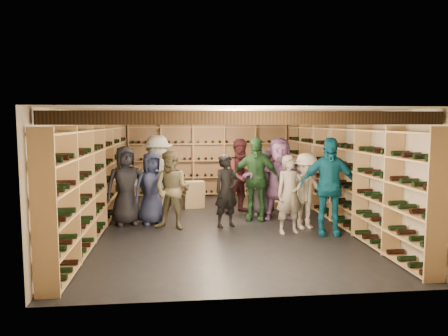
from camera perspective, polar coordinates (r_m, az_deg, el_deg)
name	(u,v)px	position (r m, az deg, el deg)	size (l,w,h in m)	color
ground	(221,224)	(9.53, -0.35, -7.34)	(8.00, 8.00, 0.00)	black
walls	(221,169)	(9.32, -0.36, -0.15)	(5.52, 8.02, 2.40)	tan
ceiling	(221,113)	(9.27, -0.36, 7.25)	(5.50, 8.00, 0.01)	beige
ceiling_joists	(221,119)	(9.27, -0.36, 6.38)	(5.40, 7.12, 0.18)	black
wine_rack_left	(98,177)	(9.43, -16.09, -1.08)	(0.32, 7.50, 2.15)	tan
wine_rack_right	(337,173)	(9.93, 14.57, -0.69)	(0.32, 7.50, 2.15)	tan
wine_rack_back	(209,160)	(13.13, -2.03, 1.11)	(4.70, 0.30, 2.15)	tan
crate_stack_left	(194,194)	(11.30, -3.89, -3.47)	(0.54, 0.39, 0.68)	tan
crate_stack_right	(252,200)	(11.47, 3.66, -4.18)	(0.52, 0.36, 0.34)	tan
crate_loose	(277,204)	(11.37, 6.99, -4.74)	(0.50, 0.33, 0.17)	tan
person_0	(126,186)	(9.57, -12.72, -2.25)	(0.83, 0.54, 1.70)	black
person_1	(226,191)	(9.15, 0.33, -3.01)	(0.56, 0.37, 1.53)	black
person_2	(172,190)	(9.02, -6.78, -2.91)	(0.79, 0.61, 1.62)	brown
person_3	(306,191)	(9.16, 10.66, -2.98)	(1.01, 0.58, 1.57)	beige
person_4	(329,186)	(8.75, 13.50, -2.34)	(1.12, 0.47, 1.91)	#0F5875
person_6	(152,188)	(9.52, -9.42, -2.64)	(0.76, 0.50, 1.56)	#242A4C
person_7	(290,194)	(8.72, 8.59, -3.44)	(0.57, 0.37, 1.56)	gray
person_8	(242,176)	(10.55, 2.31, -1.06)	(0.88, 0.68, 1.80)	#3F191B
person_9	(158,176)	(10.30, -8.68, -1.03)	(1.23, 0.70, 1.90)	#AAA99C
person_10	(255,179)	(9.80, 4.09, -1.44)	(1.09, 0.45, 1.86)	#204723
person_11	(279,179)	(9.93, 7.21, -1.38)	(1.73, 0.55, 1.86)	#7F5283
person_12	(262,183)	(10.34, 5.03, -1.90)	(0.76, 0.50, 1.56)	#343539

